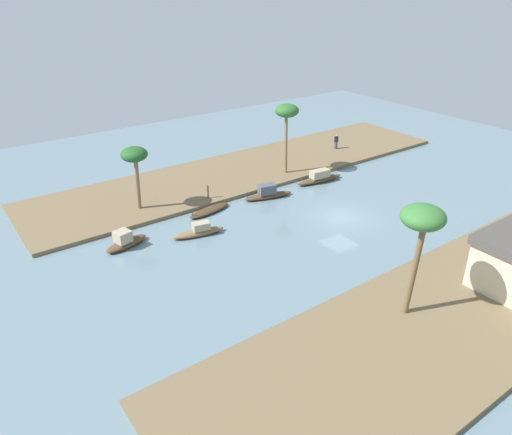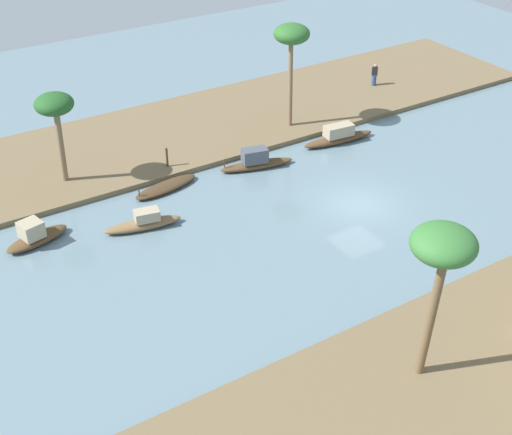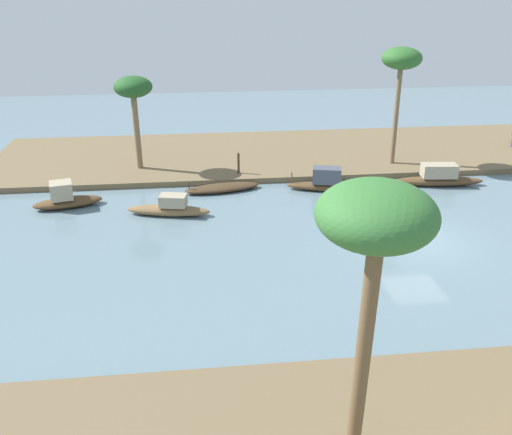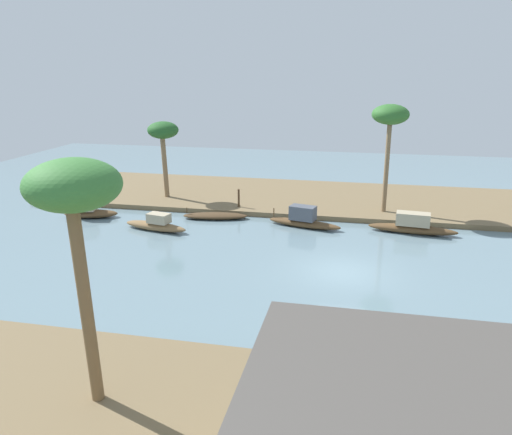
% 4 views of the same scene
% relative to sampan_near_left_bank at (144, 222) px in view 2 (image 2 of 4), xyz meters
% --- Properties ---
extents(river_water, '(71.19, 71.19, 0.00)m').
position_rel_sampan_near_left_bank_xyz_m(river_water, '(-11.14, 4.15, -0.37)').
color(river_water, slate).
rests_on(river_water, ground).
extents(riverbank_left, '(44.78, 10.23, 0.33)m').
position_rel_sampan_near_left_bank_xyz_m(riverbank_left, '(-11.14, -9.06, -0.21)').
color(riverbank_left, brown).
rests_on(riverbank_left, ground).
extents(sampan_near_left_bank, '(4.22, 1.72, 1.06)m').
position_rel_sampan_near_left_bank_xyz_m(sampan_near_left_bank, '(0.00, 0.00, 0.00)').
color(sampan_near_left_bank, brown).
rests_on(sampan_near_left_bank, river_water).
extents(sampan_foreground, '(5.14, 1.47, 1.24)m').
position_rel_sampan_near_left_bank_xyz_m(sampan_foreground, '(-14.85, -2.57, 0.09)').
color(sampan_foreground, brown).
rests_on(sampan_foreground, river_water).
extents(sampan_midstream, '(4.68, 1.94, 1.31)m').
position_rel_sampan_near_left_bank_xyz_m(sampan_midstream, '(-8.50, -2.47, 0.09)').
color(sampan_midstream, brown).
rests_on(sampan_midstream, river_water).
extents(sampan_with_red_awning, '(4.28, 1.88, 0.73)m').
position_rel_sampan_near_left_bank_xyz_m(sampan_with_red_awning, '(-2.75, -3.03, -0.18)').
color(sampan_with_red_awning, '#47331E').
rests_on(sampan_with_red_awning, river_water).
extents(sampan_with_tall_canopy, '(3.58, 1.92, 1.36)m').
position_rel_sampan_near_left_bank_xyz_m(sampan_with_tall_canopy, '(5.25, -1.64, 0.10)').
color(sampan_with_tall_canopy, brown).
rests_on(sampan_with_tall_canopy, river_water).
extents(person_on_near_bank, '(0.48, 0.48, 1.64)m').
position_rel_sampan_near_left_bank_xyz_m(person_on_near_bank, '(-22.57, -8.30, 0.68)').
color(person_on_near_bank, '#33477A').
rests_on(person_on_near_bank, riverbank_left).
extents(mooring_post, '(0.14, 0.14, 1.21)m').
position_rel_sampan_near_left_bank_xyz_m(mooring_post, '(-3.82, -5.00, 0.56)').
color(mooring_post, '#4C3823').
rests_on(mooring_post, riverbank_left).
extents(palm_tree_left_near, '(2.29, 2.29, 6.83)m').
position_rel_sampan_near_left_bank_xyz_m(palm_tree_left_near, '(-13.30, -5.93, 5.93)').
color(palm_tree_left_near, '#7F6647').
rests_on(palm_tree_left_near, riverbank_left).
extents(palm_tree_left_far, '(2.16, 2.16, 5.41)m').
position_rel_sampan_near_left_bank_xyz_m(palm_tree_left_far, '(1.92, -6.48, 4.54)').
color(palm_tree_left_far, '#7F6647').
rests_on(palm_tree_left_far, riverbank_left).
extents(palm_tree_right_tall, '(2.40, 2.40, 6.90)m').
position_rel_sampan_near_left_bank_xyz_m(palm_tree_right_tall, '(-4.80, 15.84, 5.91)').
color(palm_tree_right_tall, brown).
rests_on(palm_tree_right_tall, riverbank_right).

